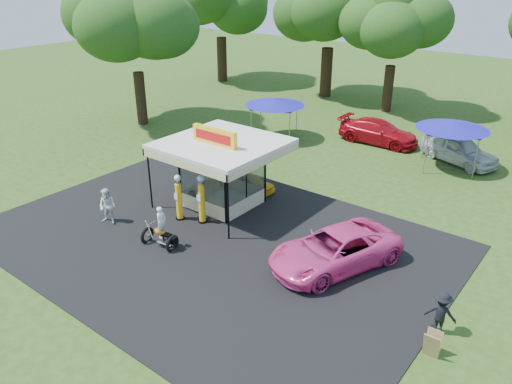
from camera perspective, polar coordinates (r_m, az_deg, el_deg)
ground at (r=21.32m, az=-8.59°, el=-7.50°), size 120.00×120.00×0.00m
asphalt_apron at (r=22.51m, az=-4.93°, el=-5.37°), size 20.00×14.00×0.04m
gas_station_kiosk at (r=24.93m, az=-3.83°, el=2.29°), size 5.40×5.40×4.18m
gas_pump_left at (r=23.90m, az=-8.81°, el=-0.74°), size 0.43×0.43×2.32m
gas_pump_right at (r=23.45m, az=-6.23°, el=-0.93°), size 0.46×0.46×2.45m
motorcycle at (r=21.89m, az=-10.81°, el=-4.39°), size 1.74×0.99×2.01m
spare_tires at (r=25.88m, az=-7.55°, el=-0.48°), size 0.88×0.72×0.71m
a_frame_sign at (r=17.16m, az=19.49°, el=-16.09°), size 0.51×0.46×0.89m
kiosk_car at (r=26.98m, az=-0.65°, el=1.15°), size 2.82×1.13×0.96m
pink_sedan at (r=20.44m, az=8.99°, el=-6.50°), size 4.43×6.17×1.56m
spectator_west at (r=24.43m, az=-16.61°, el=-1.58°), size 1.01×0.89×1.74m
spectator_east_a at (r=17.96m, az=20.38°, el=-12.82°), size 1.11×0.76×1.58m
bg_car_b at (r=35.23m, az=13.81°, el=6.70°), size 5.49×2.30×1.58m
bg_car_c at (r=33.15m, az=22.21°, el=4.49°), size 5.26×3.58×1.66m
tent_west at (r=34.71m, az=2.16°, el=10.25°), size 4.12×4.12×2.88m
tent_east at (r=31.51m, az=21.57°, el=7.11°), size 4.19×4.19×2.93m
oak_far_a at (r=52.66m, az=-4.10°, el=20.98°), size 10.45×10.45×12.39m
oak_far_b at (r=46.45m, az=8.46°, el=20.08°), size 10.13×10.13×12.08m
oak_far_c at (r=42.40m, az=15.60°, el=17.71°), size 8.98×8.98×10.58m
oak_near at (r=38.35m, az=-13.82°, el=18.08°), size 10.09×10.09×11.62m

